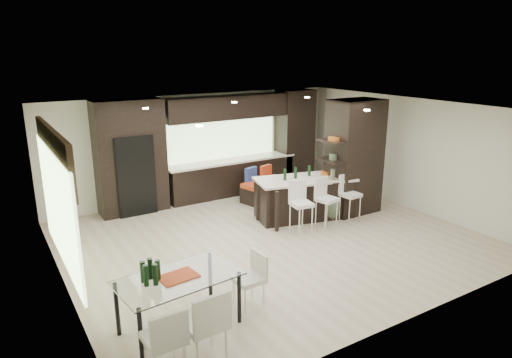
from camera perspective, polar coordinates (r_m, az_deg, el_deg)
ground at (r=9.58m, az=1.90°, el=-7.48°), size 8.00×8.00×0.00m
back_wall at (r=12.11m, az=-7.24°, el=4.13°), size 8.00×0.02×2.70m
left_wall at (r=7.76m, az=-23.52°, el=-3.89°), size 0.02×7.00×2.70m
right_wall at (r=11.76m, az=18.48°, el=3.07°), size 0.02×7.00×2.70m
ceiling at (r=8.85m, az=2.06°, el=8.76°), size 8.00×7.00×0.02m
window_left at (r=7.96m, az=-23.46°, el=-3.42°), size 0.04×3.20×1.90m
window_back at (r=12.29m, az=-4.64°, el=5.33°), size 3.40×0.04×1.20m
stone_accent at (r=7.73m, az=-23.98°, el=2.93°), size 0.08×3.00×0.80m
ceiling_spots at (r=9.06m, az=1.17°, el=8.81°), size 4.00×3.00×0.02m
back_cabinetry at (r=12.03m, az=-4.41°, el=4.13°), size 6.80×0.68×2.70m
refrigerator at (r=11.22m, az=-15.19°, el=0.64°), size 0.90×0.68×1.90m
partition_column at (r=11.02m, az=12.16°, el=2.71°), size 1.20×0.80×2.70m
kitchen_island at (r=10.68m, az=6.07°, el=-2.33°), size 2.44×1.49×0.95m
stool_left at (r=9.68m, az=5.66°, el=-4.31°), size 0.47×0.47×0.93m
stool_mid at (r=10.11m, az=8.79°, el=-3.63°), size 0.47×0.47×0.90m
stool_right at (r=10.56m, az=11.67°, el=-2.97°), size 0.42×0.42×0.88m
bench at (r=11.92m, az=1.09°, el=-1.38°), size 1.41×0.82×0.51m
floor_vase at (r=10.58m, az=9.44°, el=-1.91°), size 0.54×0.54×1.20m
dining_table at (r=6.67m, az=-9.54°, el=-15.04°), size 1.75×1.10×0.80m
chair_near at (r=6.01m, az=-6.51°, el=-17.94°), size 0.53×0.53×0.94m
chair_far at (r=5.89m, az=-11.42°, el=-19.42°), size 0.47×0.47×0.86m
chair_end at (r=7.10m, az=-0.94°, el=-12.83°), size 0.44×0.44×0.78m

